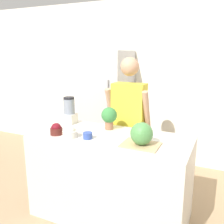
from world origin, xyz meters
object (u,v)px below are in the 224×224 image
object	(u,v)px
potted_plant	(109,116)
person	(129,125)
bowl_small_blue	(88,136)
blender	(69,111)
bowl_cream	(70,133)
refrigerator	(106,108)
bowl_cherries	(56,130)
watermelon	(142,134)

from	to	relation	value
potted_plant	person	bearing A→B (deg)	75.17
bowl_small_blue	potted_plant	world-z (taller)	potted_plant
person	blender	size ratio (longest dim) A/B	5.31
bowl_cream	blender	xyz separation A→B (m)	(-0.30, 0.44, 0.10)
person	potted_plant	bearing A→B (deg)	-104.83
bowl_small_blue	potted_plant	size ratio (longest dim) A/B	0.37
refrigerator	bowl_cherries	xyz separation A→B (m)	(0.15, -1.50, 0.08)
bowl_cream	person	bearing A→B (deg)	66.15
refrigerator	bowl_cherries	bearing A→B (deg)	-84.45
watermelon	bowl_cream	world-z (taller)	watermelon
bowl_cherries	potted_plant	size ratio (longest dim) A/B	0.51
watermelon	bowl_cream	xyz separation A→B (m)	(-0.74, -0.07, -0.07)
bowl_small_blue	blender	xyz separation A→B (m)	(-0.49, 0.40, 0.12)
bowl_cherries	bowl_small_blue	size ratio (longest dim) A/B	1.37
bowl_cherries	bowl_cream	xyz separation A→B (m)	(0.18, -0.01, -0.00)
bowl_small_blue	bowl_cherries	bearing A→B (deg)	-176.40
refrigerator	bowl_cream	world-z (taller)	refrigerator
person	bowl_small_blue	xyz separation A→B (m)	(-0.16, -0.74, 0.07)
person	bowl_cream	xyz separation A→B (m)	(-0.34, -0.78, 0.08)
watermelon	blender	xyz separation A→B (m)	(-1.04, 0.36, 0.03)
bowl_small_blue	blender	size ratio (longest dim) A/B	0.29
bowl_cream	bowl_cherries	bearing A→B (deg)	176.42
person	blender	distance (m)	0.75
bowl_cream	potted_plant	world-z (taller)	potted_plant
watermelon	bowl_cream	bearing A→B (deg)	-174.47
watermelon	bowl_cherries	world-z (taller)	watermelon
refrigerator	blender	world-z (taller)	refrigerator
watermelon	blender	world-z (taller)	blender
bowl_cherries	blender	world-z (taller)	blender
refrigerator	watermelon	xyz separation A→B (m)	(1.07, -1.43, 0.15)
bowl_cherries	blender	bearing A→B (deg)	105.83
bowl_small_blue	bowl_cream	bearing A→B (deg)	-169.63
person	bowl_small_blue	distance (m)	0.76
person	blender	bearing A→B (deg)	-152.02
bowl_cream	blender	bearing A→B (deg)	124.59
watermelon	potted_plant	xyz separation A→B (m)	(-0.49, 0.34, 0.03)
blender	refrigerator	bearing A→B (deg)	91.33
bowl_small_blue	potted_plant	xyz separation A→B (m)	(0.06, 0.38, 0.12)
blender	bowl_cherries	bearing A→B (deg)	-74.17
watermelon	potted_plant	distance (m)	0.60
refrigerator	bowl_small_blue	xyz separation A→B (m)	(0.51, -1.47, 0.06)
person	potted_plant	size ratio (longest dim) A/B	6.80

